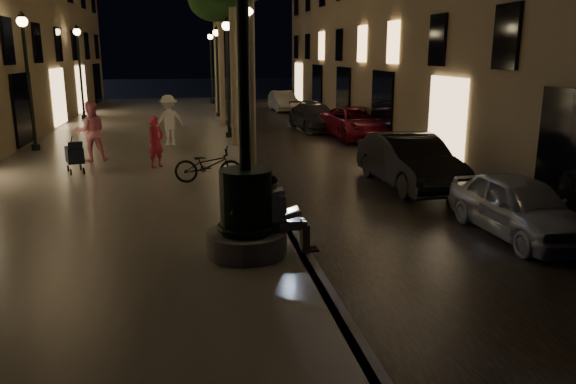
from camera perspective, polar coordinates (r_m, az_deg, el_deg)
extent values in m
plane|color=black|center=(22.63, -5.04, 4.73)|extent=(120.00, 120.00, 0.00)
cube|color=black|center=(23.08, 2.43, 4.97)|extent=(6.00, 45.00, 0.02)
cube|color=slate|center=(22.64, -15.21, 4.55)|extent=(8.00, 45.00, 0.20)
cube|color=#59595B|center=(22.62, -5.04, 4.98)|extent=(0.25, 45.00, 0.20)
cylinder|color=#59595B|center=(9.85, -4.21, -5.15)|extent=(1.40, 1.40, 0.40)
cylinder|color=black|center=(9.63, -4.29, -0.93)|extent=(0.90, 0.90, 1.10)
torus|color=black|center=(9.75, -4.24, -3.48)|extent=(1.04, 1.04, 0.10)
torus|color=black|center=(9.53, -4.33, 1.40)|extent=(0.89, 0.89, 0.09)
cylinder|color=black|center=(9.31, -4.53, 11.97)|extent=(0.20, 0.20, 3.20)
cube|color=tan|center=(9.82, -1.04, -3.36)|extent=(0.37, 0.25, 0.19)
cube|color=silver|center=(9.71, -1.41, -1.38)|extent=(0.47, 0.27, 0.59)
sphere|color=tan|center=(9.61, -1.61, 0.82)|extent=(0.22, 0.22, 0.22)
sphere|color=black|center=(9.60, -1.67, 1.06)|extent=(0.22, 0.22, 0.22)
cube|color=tan|center=(9.77, 0.50, -3.45)|extent=(0.48, 0.14, 0.15)
cube|color=tan|center=(9.95, 0.30, -3.13)|extent=(0.48, 0.14, 0.15)
cube|color=tan|center=(9.89, 1.80, -4.74)|extent=(0.14, 0.12, 0.49)
cube|color=tan|center=(10.06, 1.59, -4.40)|extent=(0.14, 0.12, 0.49)
cube|color=black|center=(9.99, 2.38, -5.96)|extent=(0.27, 0.10, 0.03)
cube|color=black|center=(10.16, 2.15, -5.61)|extent=(0.27, 0.10, 0.03)
cube|color=black|center=(9.84, 0.52, -2.82)|extent=(0.25, 0.34, 0.02)
cube|color=black|center=(9.78, -0.44, -2.22)|extent=(0.09, 0.34, 0.22)
cube|color=#B2D1FF|center=(9.78, -0.35, -2.22)|extent=(0.07, 0.31, 0.19)
cylinder|color=#6B604C|center=(15.38, -3.86, 10.52)|extent=(0.28, 0.28, 5.00)
cylinder|color=#6B604C|center=(21.35, -5.50, 11.59)|extent=(0.28, 0.28, 5.10)
cylinder|color=#6B604C|center=(27.33, -6.74, 11.86)|extent=(0.28, 0.28, 4.90)
cylinder|color=#6B604C|center=(33.31, -7.24, 12.47)|extent=(0.28, 0.28, 5.20)
ellipsoid|color=black|center=(33.43, -7.44, 18.82)|extent=(3.00, 3.00, 2.40)
cylinder|color=black|center=(15.70, -3.90, 1.74)|extent=(0.28, 0.28, 0.20)
cylinder|color=black|center=(15.39, -4.03, 9.40)|extent=(0.12, 0.12, 4.40)
sphere|color=#FFD88C|center=(15.38, -4.18, 17.79)|extent=(0.36, 0.36, 0.36)
cone|color=black|center=(15.40, -4.19, 18.72)|extent=(0.30, 0.30, 0.22)
cylinder|color=black|center=(23.55, -6.00, 5.81)|extent=(0.28, 0.28, 0.20)
cylinder|color=black|center=(23.35, -6.13, 10.91)|extent=(0.12, 0.12, 4.40)
sphere|color=#FFD88C|center=(23.34, -6.28, 16.44)|extent=(0.36, 0.36, 0.36)
cone|color=black|center=(23.35, -6.30, 17.05)|extent=(0.30, 0.30, 0.22)
cylinder|color=black|center=(31.48, -7.05, 7.83)|extent=(0.28, 0.28, 0.20)
cylinder|color=black|center=(31.33, -7.17, 11.65)|extent=(0.12, 0.12, 4.40)
sphere|color=#FFD88C|center=(31.32, -7.30, 15.76)|extent=(0.36, 0.36, 0.36)
cone|color=black|center=(31.33, -7.31, 16.22)|extent=(0.30, 0.30, 0.22)
cylinder|color=black|center=(39.43, -7.69, 9.03)|extent=(0.28, 0.28, 0.20)
cylinder|color=black|center=(39.31, -7.79, 12.08)|extent=(0.12, 0.12, 4.40)
sphere|color=#FFD88C|center=(39.31, -7.90, 15.36)|extent=(0.36, 0.36, 0.36)
cone|color=black|center=(39.32, -7.92, 15.73)|extent=(0.30, 0.30, 0.22)
cylinder|color=black|center=(22.21, -24.24, 4.16)|extent=(0.28, 0.28, 0.20)
cylinder|color=black|center=(22.00, -24.79, 9.54)|extent=(0.12, 0.12, 4.40)
sphere|color=#FFD88C|center=(21.99, -25.41, 15.38)|extent=(0.36, 0.36, 0.36)
cone|color=black|center=(22.00, -25.48, 16.02)|extent=(0.30, 0.30, 0.22)
cylinder|color=black|center=(31.92, -19.99, 7.18)|extent=(0.28, 0.28, 0.20)
cylinder|color=black|center=(31.77, -20.31, 10.94)|extent=(0.12, 0.12, 4.40)
sphere|color=#FFD88C|center=(31.76, -20.66, 14.98)|extent=(0.36, 0.36, 0.36)
cone|color=black|center=(31.77, -20.70, 15.43)|extent=(0.30, 0.30, 0.22)
cube|color=black|center=(17.43, -20.87, 3.55)|extent=(0.65, 0.84, 0.44)
cube|color=black|center=(17.05, -20.80, 4.35)|extent=(0.43, 0.28, 0.29)
cylinder|color=black|center=(17.20, -21.19, 1.89)|extent=(0.10, 0.20, 0.20)
cylinder|color=black|center=(17.24, -20.03, 2.02)|extent=(0.10, 0.20, 0.20)
cylinder|color=black|center=(17.78, -21.44, 2.24)|extent=(0.10, 0.20, 0.20)
cylinder|color=black|center=(17.82, -20.31, 2.36)|extent=(0.10, 0.20, 0.20)
cylinder|color=black|center=(17.76, -21.15, 4.99)|extent=(0.16, 0.43, 0.27)
imported|color=#A6A8AD|center=(12.18, 22.43, -1.34)|extent=(1.60, 3.71, 1.25)
imported|color=black|center=(15.73, 12.26, 3.06)|extent=(1.73, 4.47, 1.45)
imported|color=maroon|center=(24.49, 7.02, 6.96)|extent=(2.62, 4.99, 1.34)
imported|color=#2E2E33|center=(27.08, 2.73, 7.64)|extent=(2.04, 4.46, 1.26)
imported|color=#AAABA5|center=(36.06, -0.51, 9.23)|extent=(1.46, 3.86, 1.26)
imported|color=#C0263F|center=(17.55, -13.26, 4.97)|extent=(0.67, 0.67, 1.57)
imported|color=pink|center=(19.18, -19.36, 5.84)|extent=(1.07, 0.91, 1.93)
imported|color=white|center=(21.72, -12.01, 7.14)|extent=(1.40, 1.15, 1.89)
imported|color=black|center=(15.22, -8.08, 2.72)|extent=(1.92, 0.93, 0.96)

